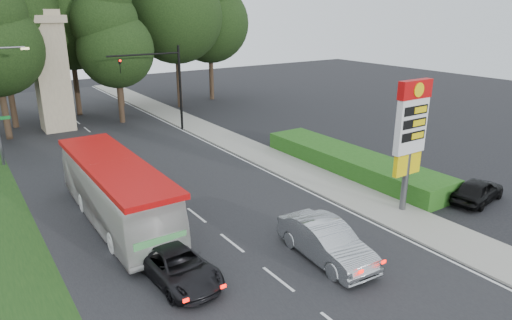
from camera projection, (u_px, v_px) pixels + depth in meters
ground at (286, 286)px, 17.44m from camera, size 120.00×120.00×0.00m
road_surface at (162, 188)px, 26.88m from camera, size 14.00×80.00×0.02m
sidewalk_right at (278, 162)px, 31.37m from camera, size 3.00×80.00×0.12m
hedge at (351, 162)px, 29.65m from camera, size 3.00×14.00×1.20m
gas_station_pylon at (411, 129)px, 22.49m from camera, size 2.10×0.45×6.85m
traffic_signal_mast at (165, 77)px, 37.86m from camera, size 6.10×0.35×7.20m
monument at (51, 71)px, 38.37m from camera, size 3.00×3.00×10.05m
tree_east_near at (114, 13)px, 46.68m from camera, size 8.12×8.12×15.95m
tree_far_east at (209, 6)px, 50.20m from camera, size 8.68×8.68×17.05m
tree_monument_right at (114, 33)px, 39.98m from camera, size 6.72×6.72×13.20m
transit_bus at (116, 192)px, 22.24m from camera, size 2.70×11.19×3.11m
sedan_silver at (326, 241)px, 19.07m from camera, size 2.08×5.11×1.65m
suv_charcoal at (177, 265)px, 17.64m from camera, size 2.39×4.66×1.26m
parked_car_black at (478, 190)px, 24.81m from camera, size 4.17×2.18×1.35m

